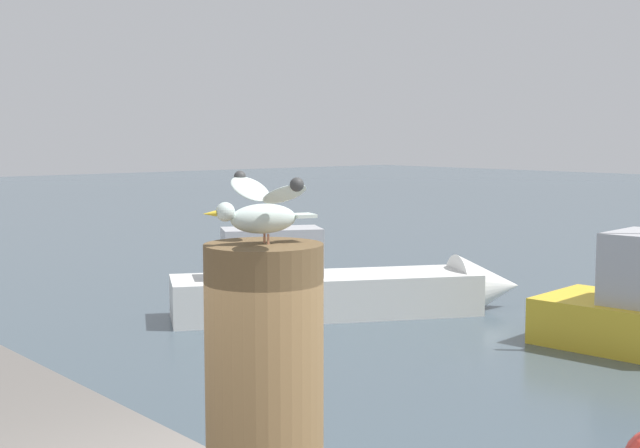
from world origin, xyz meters
TOP-DOWN VIEW (x-y plane):
  - mooring_post at (-0.25, -0.31)m, footprint 0.40×0.40m
  - seagull at (-0.25, -0.31)m, footprint 0.57×0.39m
  - boat_white at (-8.26, 7.67)m, footprint 3.93×5.85m

SIDE VIEW (x-z plane):
  - boat_white at x=-8.26m, z-range -0.39..1.30m
  - mooring_post at x=-0.25m, z-range 1.61..2.63m
  - seagull at x=-0.25m, z-range 2.63..2.86m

